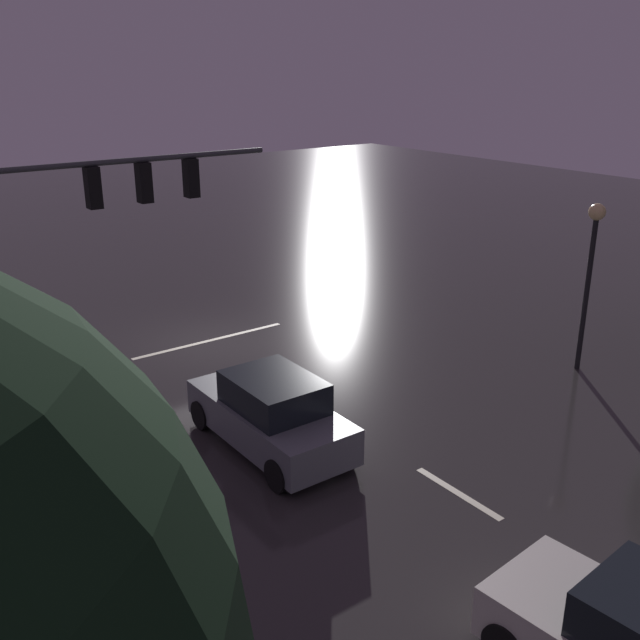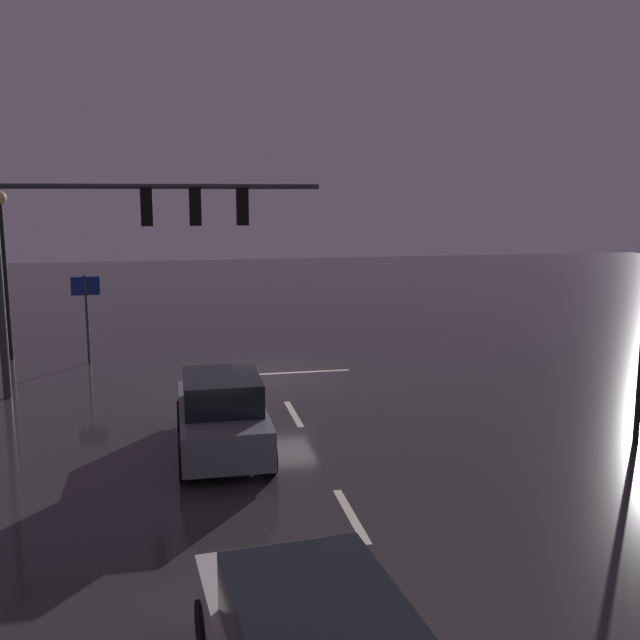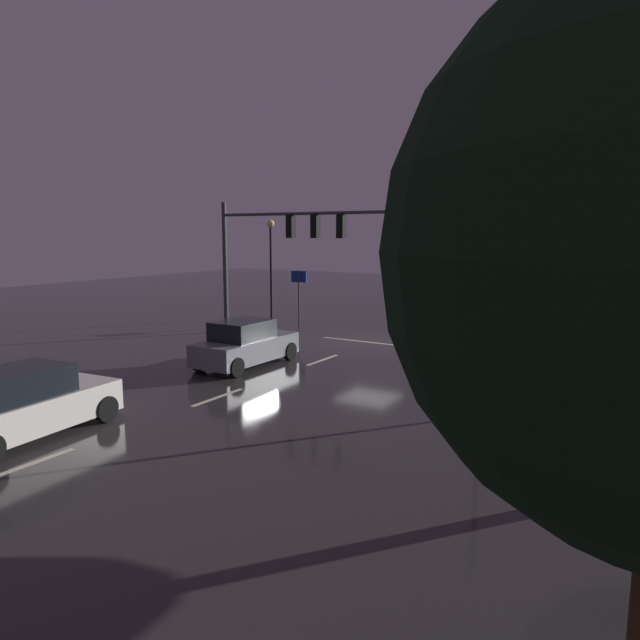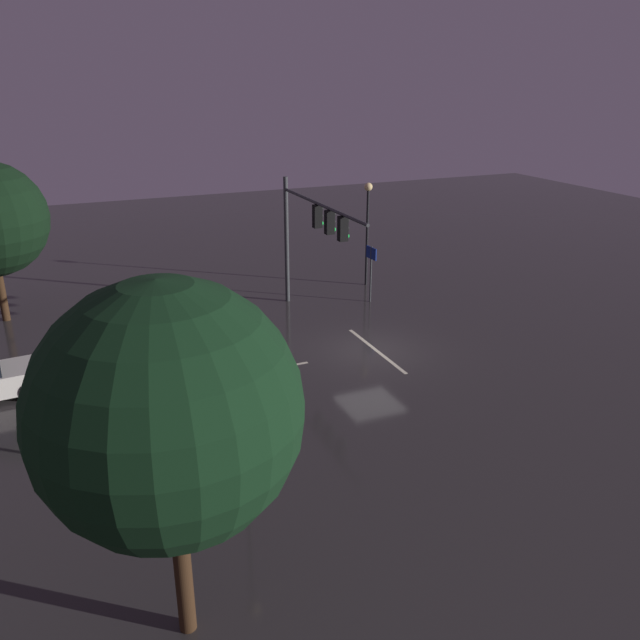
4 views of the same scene
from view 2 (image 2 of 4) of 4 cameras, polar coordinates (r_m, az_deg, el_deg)
name	(u,v)px [view 2 (image 2 of 4)]	position (r m, az deg, el deg)	size (l,w,h in m)	color
ground_plane	(272,376)	(22.34, -3.81, -4.38)	(80.00, 80.00, 0.00)	#2D2B2B
traffic_signal_assembly	(123,229)	(20.55, -15.20, 6.94)	(8.78, 0.47, 6.31)	#383A3D
lane_dash_far	(294,414)	(18.53, -2.10, -7.37)	(2.20, 0.16, 0.01)	beige
lane_dash_mid	(351,515)	(13.04, 2.45, -15.07)	(2.20, 0.16, 0.01)	beige
stop_bar	(271,374)	(22.55, -3.89, -4.23)	(5.00, 0.16, 0.01)	beige
car_approaching	(222,415)	(15.94, -7.73, -7.38)	(1.90, 4.37, 1.70)	slate
street_lamp_right_kerb	(3,244)	(26.03, -23.65, 5.46)	(0.44, 0.44, 5.59)	black
route_sign	(86,300)	(24.71, -17.91, 1.49)	(0.90, 0.12, 2.91)	#383A3D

